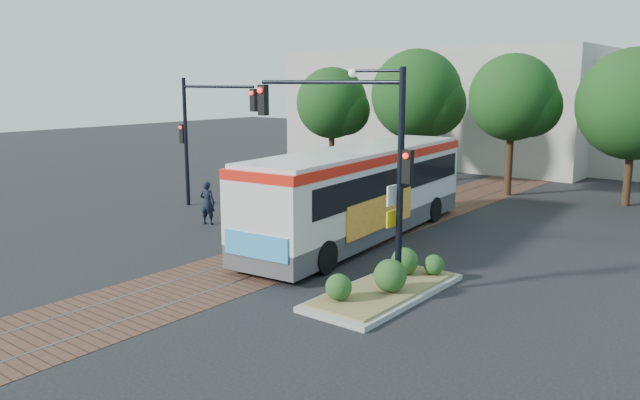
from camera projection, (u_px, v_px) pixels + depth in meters
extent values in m
plane|color=black|center=(280.00, 257.00, 21.03)|extent=(120.00, 120.00, 0.00)
cube|color=brown|center=(349.00, 234.00, 24.11)|extent=(3.60, 40.00, 0.01)
cube|color=slate|center=(334.00, 231.00, 24.57)|extent=(0.06, 40.00, 0.01)
cube|color=slate|center=(365.00, 237.00, 23.65)|extent=(0.06, 40.00, 0.01)
cylinder|color=#382314|center=(332.00, 152.00, 39.18)|extent=(0.36, 0.36, 2.86)
sphere|color=black|center=(332.00, 103.00, 38.60)|extent=(4.40, 4.40, 4.40)
cylinder|color=#382314|center=(415.00, 156.00, 36.42)|extent=(0.36, 0.36, 3.12)
sphere|color=black|center=(416.00, 95.00, 35.76)|extent=(5.20, 5.20, 5.20)
cylinder|color=#382314|center=(509.00, 163.00, 32.12)|extent=(0.36, 0.36, 3.39)
sphere|color=black|center=(513.00, 97.00, 31.50)|extent=(4.40, 4.40, 4.40)
cylinder|color=#382314|center=(628.00, 176.00, 29.44)|extent=(0.36, 0.36, 2.86)
sphere|color=black|center=(635.00, 104.00, 28.80)|extent=(5.20, 5.20, 5.20)
cube|color=#ADA899|center=(450.00, 106.00, 46.72)|extent=(22.00, 12.00, 8.00)
cube|color=#404042|center=(361.00, 223.00, 23.54)|extent=(3.88, 12.89, 0.74)
cube|color=silver|center=(362.00, 187.00, 23.29)|extent=(3.90, 12.89, 2.01)
cube|color=black|center=(366.00, 177.00, 23.49)|extent=(3.84, 11.63, 0.95)
cube|color=red|center=(362.00, 156.00, 23.07)|extent=(3.94, 12.89, 0.32)
cube|color=silver|center=(362.00, 150.00, 23.03)|extent=(3.77, 12.46, 0.15)
cube|color=black|center=(259.00, 202.00, 18.10)|extent=(1.70, 0.29, 0.95)
cube|color=#318EC7|center=(256.00, 246.00, 18.19)|extent=(2.32, 0.29, 0.74)
cube|color=orange|center=(381.00, 213.00, 21.80)|extent=(0.53, 4.74, 1.16)
cylinder|color=black|center=(262.00, 246.00, 20.44)|extent=(0.47, 1.09, 1.06)
cylinder|color=black|center=(324.00, 257.00, 19.15)|extent=(0.47, 1.09, 1.06)
cylinder|color=black|center=(381.00, 203.00, 27.52)|extent=(0.47, 1.09, 1.06)
cylinder|color=black|center=(433.00, 209.00, 26.23)|extent=(0.47, 1.09, 1.06)
cube|color=gray|center=(384.00, 292.00, 17.32)|extent=(2.20, 5.20, 0.15)
cube|color=olive|center=(385.00, 288.00, 17.30)|extent=(1.90, 4.80, 0.08)
sphere|color=#1E4719|center=(339.00, 286.00, 16.24)|extent=(0.70, 0.70, 0.70)
sphere|color=#1E4719|center=(390.00, 275.00, 16.87)|extent=(0.90, 0.90, 0.90)
sphere|color=#1E4719|center=(405.00, 260.00, 18.42)|extent=(0.80, 0.80, 0.80)
sphere|color=#1E4719|center=(434.00, 264.00, 18.40)|extent=(0.60, 0.60, 0.60)
cylinder|color=black|center=(400.00, 181.00, 16.70)|extent=(0.18, 0.18, 6.00)
cylinder|color=black|center=(327.00, 82.00, 17.74)|extent=(5.00, 0.12, 0.12)
cube|color=black|center=(263.00, 100.00, 19.37)|extent=(0.28, 0.22, 0.95)
sphere|color=#FF190C|center=(260.00, 90.00, 19.20)|extent=(0.18, 0.18, 0.18)
cube|color=black|center=(408.00, 167.00, 16.49)|extent=(0.26, 0.20, 0.90)
sphere|color=#FF190C|center=(405.00, 156.00, 16.34)|extent=(0.16, 0.16, 0.16)
cube|color=white|center=(392.00, 195.00, 16.80)|extent=(0.04, 0.45, 0.55)
cube|color=yellow|center=(391.00, 219.00, 16.92)|extent=(0.04, 0.45, 0.45)
cylinder|color=black|center=(377.00, 71.00, 16.65)|extent=(1.60, 0.08, 0.08)
sphere|color=silver|center=(353.00, 73.00, 17.14)|extent=(0.24, 0.24, 0.24)
cylinder|color=black|center=(186.00, 142.00, 29.34)|extent=(0.18, 0.18, 6.00)
cylinder|color=black|center=(217.00, 87.00, 27.48)|extent=(4.50, 0.12, 0.12)
cube|color=black|center=(254.00, 100.00, 26.21)|extent=(0.28, 0.22, 0.95)
sphere|color=#FF190C|center=(251.00, 93.00, 26.05)|extent=(0.18, 0.18, 0.18)
cube|color=black|center=(183.00, 134.00, 29.40)|extent=(0.26, 0.20, 0.90)
sphere|color=#FF190C|center=(180.00, 128.00, 29.24)|extent=(0.16, 0.16, 0.16)
imported|color=black|center=(207.00, 203.00, 25.72)|extent=(0.77, 0.64, 1.80)
imported|color=black|center=(388.00, 173.00, 35.67)|extent=(4.97, 3.42, 1.34)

